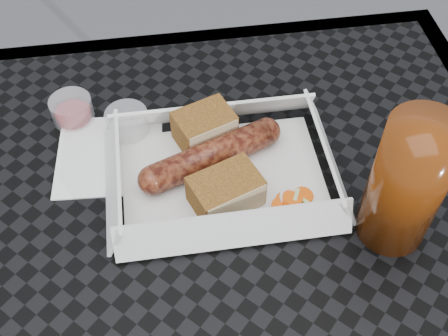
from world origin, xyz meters
The scene contains 10 objects.
patio_table centered at (0.00, 0.00, 0.67)m, with size 0.80×0.80×0.74m.
food_tray centered at (0.06, 0.13, 0.75)m, with size 0.22×0.15×0.00m, color white.
bratwurst centered at (0.05, 0.15, 0.77)m, with size 0.17×0.08×0.03m.
bread_near centered at (0.04, 0.19, 0.77)m, with size 0.06×0.05×0.04m, color brown.
bread_far centered at (0.06, 0.10, 0.77)m, with size 0.07×0.05×0.04m, color brown.
veg_garnish centered at (0.12, 0.10, 0.75)m, with size 0.03×0.03×0.00m.
napkin centered at (-0.07, 0.19, 0.75)m, with size 0.12×0.12×0.00m, color white.
condiment_cup_sauce centered at (-0.11, 0.25, 0.76)m, with size 0.05×0.05×0.03m, color maroon.
condiment_cup_empty centered at (-0.04, 0.22, 0.76)m, with size 0.05×0.05×0.03m, color silver.
drink_glass centered at (0.22, 0.04, 0.82)m, with size 0.07×0.07×0.15m, color #5A2407.
Camera 1 is at (0.00, -0.24, 1.24)m, focal length 45.00 mm.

